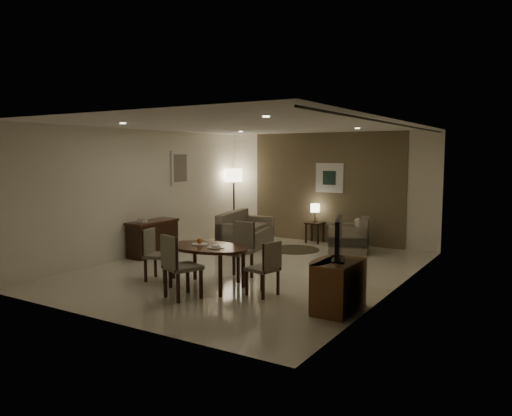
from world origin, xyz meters
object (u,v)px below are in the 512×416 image
Objects in this scene: armchair at (349,235)px; floor_lamp at (234,202)px; dining_table at (207,267)px; tv_cabinet at (339,286)px; chair_far at (236,251)px; side_table at (315,232)px; sofa at (246,229)px; console_desk at (153,238)px; chair_left at (160,255)px; chair_right at (262,268)px; chair_near at (183,266)px.

armchair is 0.49× the size of floor_lamp.
floor_lamp reaches higher than dining_table.
tv_cabinet is 2.31m from dining_table.
side_table is at bearing 98.41° from chair_far.
chair_far is at bearing -163.74° from sofa.
side_table is at bearing 93.30° from dining_table.
console_desk is 2.77m from chair_far.
floor_lamp reaches higher than sofa.
floor_lamp reaches higher than side_table.
chair_far reaches higher than armchair.
tv_cabinet is at bearing -104.89° from chair_left.
console_desk is 0.82× the size of dining_table.
chair_far reaches higher than chair_right.
chair_left reaches higher than chair_right.
chair_right is 4.81m from side_table.
chair_right is at bearing 5.42° from dining_table.
chair_far is 3.42m from armchair.
chair_far is at bearing -55.37° from floor_lamp.
dining_table is 1.01m from chair_right.
console_desk is at bearing 136.16° from sofa.
armchair is (0.89, 4.05, 0.05)m from dining_table.
chair_near reaches higher than dining_table.
chair_left is at bearing 174.24° from sofa.
chair_far reaches higher than tv_cabinet.
dining_table is 1.67× the size of armchair.
chair_far reaches higher than console_desk.
side_table is at bearing -136.55° from armchair.
sofa is at bearing -132.05° from chair_right.
armchair is (0.83, 4.72, -0.10)m from chair_near.
dining_table is 2.85× the size of side_table.
floor_lamp is (-1.58, 4.61, 0.45)m from chair_left.
chair_near is 0.99× the size of chair_far.
sofa reaches higher than dining_table.
floor_lamp is at bearing -129.75° from chair_right.
chair_right is (1.99, 0.14, -0.02)m from chair_left.
chair_near is 1.90× the size of side_table.
chair_left reaches higher than armchair.
sofa is at bearing 122.86° from chair_far.
sofa reaches higher than side_table.
chair_far is 3.09m from sofa.
chair_right is (3.59, -1.39, 0.05)m from console_desk.
chair_far is at bearing -84.96° from side_table.
side_table is at bearing -54.86° from sofa.
chair_near is 4.35m from sofa.
chair_right is (1.00, 0.10, 0.08)m from dining_table.
console_desk is 1.23× the size of chair_near.
sofa is (1.15, 1.94, 0.03)m from console_desk.
chair_near reaches higher than console_desk.
sofa is 1.76m from side_table.
chair_near is 1.22m from chair_right.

